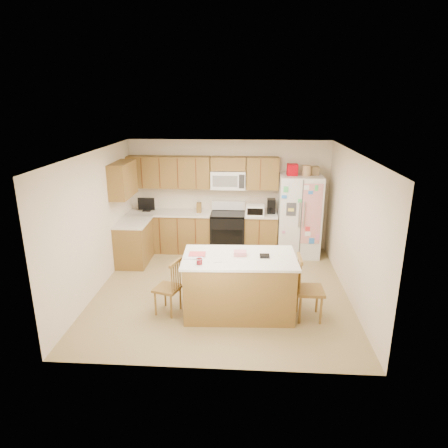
# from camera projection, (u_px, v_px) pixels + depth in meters

# --- Properties ---
(ground) EXTENTS (4.50, 4.50, 0.00)m
(ground) POSITION_uv_depth(u_px,v_px,m) (222.00, 290.00, 7.34)
(ground) COLOR olive
(ground) RESTS_ON ground
(room_shell) EXTENTS (4.60, 4.60, 2.52)m
(room_shell) POSITION_uv_depth(u_px,v_px,m) (222.00, 215.00, 6.91)
(room_shell) COLOR beige
(room_shell) RESTS_ON ground
(cabinetry) EXTENTS (3.36, 1.56, 2.15)m
(cabinetry) POSITION_uv_depth(u_px,v_px,m) (183.00, 214.00, 8.83)
(cabinetry) COLOR brown
(cabinetry) RESTS_ON ground
(stove) EXTENTS (0.76, 0.65, 1.13)m
(stove) POSITION_uv_depth(u_px,v_px,m) (228.00, 232.00, 9.04)
(stove) COLOR black
(stove) RESTS_ON ground
(refrigerator) EXTENTS (0.90, 0.79, 2.04)m
(refrigerator) POSITION_uv_depth(u_px,v_px,m) (299.00, 215.00, 8.75)
(refrigerator) COLOR white
(refrigerator) RESTS_ON ground
(island) EXTENTS (1.83, 1.12, 1.07)m
(island) POSITION_uv_depth(u_px,v_px,m) (239.00, 285.00, 6.44)
(island) COLOR brown
(island) RESTS_ON ground
(windsor_chair_left) EXTENTS (0.48, 0.49, 0.93)m
(windsor_chair_left) POSITION_uv_depth(u_px,v_px,m) (169.00, 288.00, 6.44)
(windsor_chair_left) COLOR brown
(windsor_chair_left) RESTS_ON ground
(windsor_chair_back) EXTENTS (0.45, 0.44, 0.94)m
(windsor_chair_back) POSITION_uv_depth(u_px,v_px,m) (238.00, 271.00, 7.07)
(windsor_chair_back) COLOR brown
(windsor_chair_back) RESTS_ON ground
(windsor_chair_right) EXTENTS (0.43, 0.46, 1.04)m
(windsor_chair_right) POSITION_uv_depth(u_px,v_px,m) (308.00, 290.00, 6.27)
(windsor_chair_right) COLOR brown
(windsor_chair_right) RESTS_ON ground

